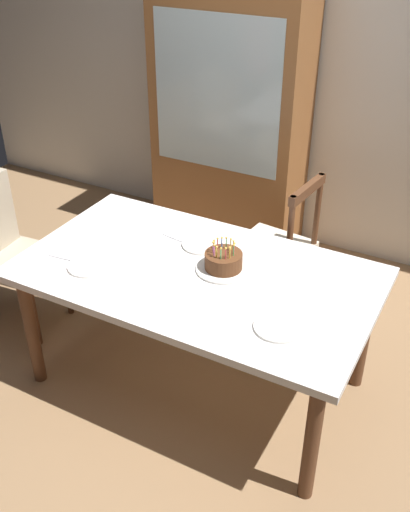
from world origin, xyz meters
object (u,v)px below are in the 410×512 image
Objects in this scene: dining_table at (196,283)px; chair_spindle_back at (276,250)px; plate_near_celebrant at (89,266)px; plate_far_side at (202,244)px; china_cabinet at (230,121)px; plate_near_guest at (278,327)px; birthday_cake at (223,262)px; chair_upholstered at (9,247)px.

chair_spindle_back reaches higher than dining_table.
plate_near_celebrant is 1.00× the size of plate_far_side.
chair_spindle_back is 1.13m from china_cabinet.
plate_far_side is 0.78m from plate_near_guest.
plate_near_celebrant is 1.00× the size of plate_near_guest.
birthday_cake is 1.43m from chair_upholstered.
plate_near_guest is at bearing -36.19° from plate_far_side.
dining_table is at bearing -68.67° from plate_far_side.
china_cabinet is (0.70, 1.59, 0.42)m from chair_upholstered.
dining_table is at bearing 1.45° from chair_upholstered.
plate_near_celebrant is 0.85m from chair_upholstered.
plate_far_side is at bearing 12.36° from chair_upholstered.
china_cabinet is (-1.13, 1.79, 0.20)m from plate_near_guest.
chair_spindle_back is (0.60, 1.06, -0.30)m from plate_near_celebrant.
plate_near_celebrant is 1.25m from chair_spindle_back.
chair_upholstered reaches higher than plate_near_guest.
dining_table is at bearing -97.65° from chair_spindle_back.
plate_near_celebrant is (-0.49, -0.23, 0.09)m from dining_table.
chair_spindle_back is (0.11, 0.83, -0.21)m from dining_table.
plate_near_guest is (0.54, -0.23, 0.09)m from dining_table.
plate_near_celebrant is 0.23× the size of chair_spindle_back.
dining_table is 1.89× the size of chair_upholstered.
plate_near_guest reaches higher than dining_table.
chair_spindle_back is (0.20, 0.60, -0.30)m from plate_far_side.
plate_near_celebrant is at bearing -86.95° from china_cabinet.
chair_spindle_back reaches higher than plate_near_celebrant.
chair_upholstered is (-1.29, -0.03, -0.14)m from dining_table.
birthday_cake is 0.83m from chair_spindle_back.
plate_near_celebrant is 0.23× the size of chair_upholstered.
dining_table is 0.59m from plate_near_guest.
birthday_cake reaches higher than plate_far_side.
chair_upholstered is at bearing 166.03° from plate_near_celebrant.
plate_far_side is 0.12× the size of china_cabinet.
plate_near_guest is 0.23× the size of chair_spindle_back.
plate_near_guest is 1.18m from chair_spindle_back.
plate_near_celebrant is 1.80m from china_cabinet.
birthday_cake reaches higher than plate_near_celebrant.
birthday_cake is 0.29× the size of chair_upholstered.
china_cabinet is at bearing 93.05° from plate_near_celebrant.
chair_upholstered reaches higher than plate_far_side.
plate_near_guest is at bearing -23.11° from dining_table.
birthday_cake reaches higher than dining_table.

